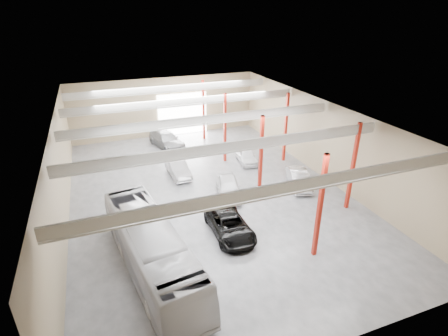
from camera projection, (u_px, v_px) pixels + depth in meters
depot_shell at (207, 136)px, 28.05m from camera, size 22.12×32.12×7.06m
coach_bus at (151, 249)px, 20.24m from camera, size 4.43×12.13×3.30m
black_sedan at (230, 225)px, 24.08m from camera, size 2.49×5.28×1.46m
car_row_a at (228, 187)px, 29.09m from camera, size 2.95×4.92×1.57m
car_row_b at (178, 168)px, 32.56m from camera, size 1.73×4.44×1.44m
car_row_c at (167, 140)px, 39.21m from camera, size 3.72×6.20×1.68m
car_right_near at (299, 179)px, 30.60m from camera, size 2.82×4.66×1.45m
car_right_far at (246, 156)px, 35.44m from camera, size 2.13×4.21×1.37m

